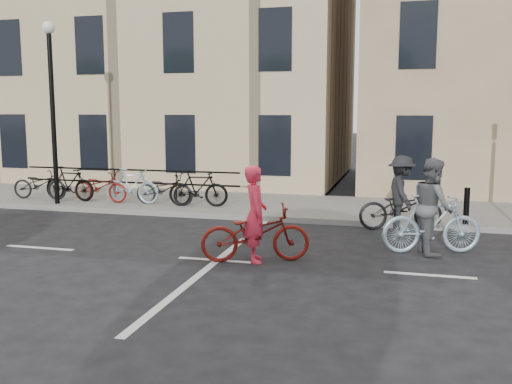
% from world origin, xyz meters
% --- Properties ---
extents(ground, '(120.00, 120.00, 0.00)m').
position_xyz_m(ground, '(0.00, 0.00, 0.00)').
color(ground, black).
rests_on(ground, ground).
extents(sidewalk, '(46.00, 4.00, 0.15)m').
position_xyz_m(sidewalk, '(-4.00, 6.00, 0.07)').
color(sidewalk, slate).
rests_on(sidewalk, ground).
extents(building_west, '(20.00, 10.00, 10.00)m').
position_xyz_m(building_west, '(-9.00, 13.00, 5.15)').
color(building_west, tan).
rests_on(building_west, sidewalk).
extents(lamp_post, '(0.36, 0.36, 5.28)m').
position_xyz_m(lamp_post, '(-6.50, 4.40, 3.49)').
color(lamp_post, black).
rests_on(lamp_post, sidewalk).
extents(bollard_east, '(0.14, 0.14, 0.90)m').
position_xyz_m(bollard_east, '(5.00, 4.25, 0.60)').
color(bollard_east, black).
rests_on(bollard_east, sidewalk).
extents(parked_bikes, '(7.25, 1.23, 1.05)m').
position_xyz_m(parked_bikes, '(-4.92, 5.04, 0.65)').
color(parked_bikes, black).
rests_on(parked_bikes, sidewalk).
extents(cyclist_pink, '(2.24, 1.41, 1.88)m').
position_xyz_m(cyclist_pink, '(0.74, 0.14, 0.65)').
color(cyclist_pink, maroon).
rests_on(cyclist_pink, ground).
extents(cyclist_grey, '(2.12, 1.13, 1.98)m').
position_xyz_m(cyclist_grey, '(4.08, 1.67, 0.80)').
color(cyclist_grey, '#92AEBF').
rests_on(cyclist_grey, ground).
extents(cyclist_dark, '(2.18, 1.33, 1.84)m').
position_xyz_m(cyclist_dark, '(3.44, 3.90, 0.72)').
color(cyclist_dark, black).
rests_on(cyclist_dark, ground).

